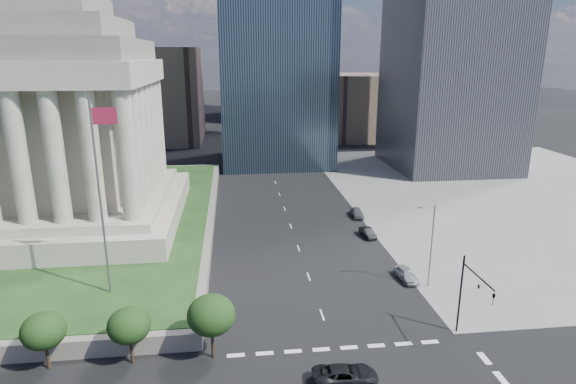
{
  "coord_description": "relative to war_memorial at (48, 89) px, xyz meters",
  "views": [
    {
      "loc": [
        -8.65,
        -23.78,
        26.05
      ],
      "look_at": [
        -3.51,
        20.5,
        13.27
      ],
      "focal_mm": 30.0,
      "sensor_mm": 36.0,
      "label": 1
    }
  ],
  "objects": [
    {
      "name": "ground",
      "position": [
        34.0,
        52.0,
        -21.4
      ],
      "size": [
        500.0,
        500.0,
        0.0
      ],
      "primitive_type": "plane",
      "color": "black",
      "rests_on": "ground"
    },
    {
      "name": "sidewalk_ne",
      "position": [
        80.0,
        12.0,
        -21.38
      ],
      "size": [
        68.0,
        90.0,
        0.03
      ],
      "primitive_type": "cube",
      "color": "slate",
      "rests_on": "ground"
    },
    {
      "name": "war_memorial",
      "position": [
        0.0,
        0.0,
        0.0
      ],
      "size": [
        34.0,
        34.0,
        39.0
      ],
      "primitive_type": null,
      "color": "gray",
      "rests_on": "plaza_lawn"
    },
    {
      "name": "flagpole",
      "position": [
        12.17,
        -24.0,
        -8.29
      ],
      "size": [
        2.52,
        0.24,
        20.0
      ],
      "color": "slate",
      "rests_on": "plaza_lawn"
    },
    {
      "name": "midrise_glass",
      "position": [
        36.0,
        47.0,
        8.6
      ],
      "size": [
        26.0,
        26.0,
        60.0
      ],
      "primitive_type": "cube",
      "color": "black",
      "rests_on": "ground"
    },
    {
      "name": "building_filler_ne",
      "position": [
        66.0,
        82.0,
        -11.4
      ],
      "size": [
        20.0,
        30.0,
        20.0
      ],
      "primitive_type": "cube",
      "color": "brown",
      "rests_on": "ground"
    },
    {
      "name": "building_filler_nw",
      "position": [
        4.0,
        82.0,
        -7.4
      ],
      "size": [
        24.0,
        30.0,
        28.0
      ],
      "primitive_type": "cube",
      "color": "brown",
      "rests_on": "ground"
    },
    {
      "name": "traffic_signal_ne",
      "position": [
        46.5,
        -34.3,
        -16.15
      ],
      "size": [
        0.3,
        5.74,
        8.0
      ],
      "color": "black",
      "rests_on": "ground"
    },
    {
      "name": "street_lamp_north",
      "position": [
        47.33,
        -23.0,
        -15.74
      ],
      "size": [
        2.13,
        0.22,
        10.0
      ],
      "color": "slate",
      "rests_on": "ground"
    },
    {
      "name": "pickup_truck",
      "position": [
        33.89,
        -38.82,
        -20.64
      ],
      "size": [
        2.63,
        5.49,
        1.51
      ],
      "primitive_type": "imported",
      "rotation": [
        0.0,
        0.0,
        1.55
      ],
      "color": "black",
      "rests_on": "ground"
    },
    {
      "name": "parked_sedan_near",
      "position": [
        45.5,
        -21.18,
        -20.66
      ],
      "size": [
        4.5,
        2.1,
        1.49
      ],
      "primitive_type": "imported",
      "rotation": [
        0.0,
        0.0,
        0.08
      ],
      "color": "#A1A5A9",
      "rests_on": "ground"
    },
    {
      "name": "parked_sedan_mid",
      "position": [
        44.76,
        -6.87,
        -20.75
      ],
      "size": [
        4.09,
        1.84,
        1.3
      ],
      "primitive_type": "imported",
      "rotation": [
        0.0,
        0.0,
        0.12
      ],
      "color": "black",
      "rests_on": "ground"
    },
    {
      "name": "parked_sedan_far",
      "position": [
        45.5,
        2.23,
        -20.65
      ],
      "size": [
        1.9,
        4.43,
        1.49
      ],
      "primitive_type": "imported",
      "rotation": [
        0.0,
        0.0,
        -0.03
      ],
      "color": "#505357",
      "rests_on": "ground"
    }
  ]
}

